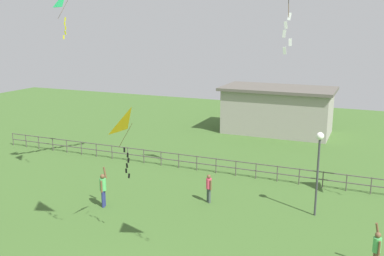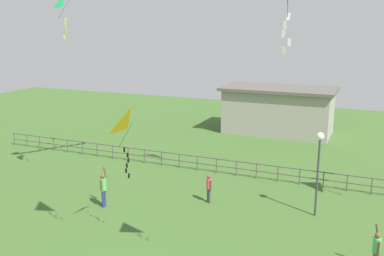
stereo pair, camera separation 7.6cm
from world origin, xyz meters
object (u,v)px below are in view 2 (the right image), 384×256
person_0 (103,187)px  kite_0 (132,126)px  person_1 (209,187)px  kite_4 (68,2)px  lamppost (319,155)px  person_3 (377,249)px

person_0 → kite_0: bearing=-38.0°
person_1 → kite_4: 11.73m
kite_0 → person_1: bearing=76.3°
lamppost → person_3: size_ratio=2.21×
kite_0 → kite_4: kite_4 is taller
person_0 → person_1: (4.64, 2.57, -0.15)m
lamppost → person_1: lamppost is taller
lamppost → kite_4: size_ratio=1.72×
person_1 → kite_0: (-1.27, -5.20, 4.15)m
person_0 → person_3: (12.58, -1.07, -0.08)m
person_1 → kite_0: 6.77m
person_1 → kite_0: bearing=-103.7°
person_1 → person_3: size_ratio=0.81×
lamppost → person_0: 10.54m
person_0 → person_1: 5.31m
lamppost → kite_4: kite_4 is taller
person_1 → lamppost: bearing=5.8°
person_0 → kite_4: 9.48m
kite_0 → kite_4: size_ratio=1.21×
kite_0 → lamppost: bearing=41.4°
person_0 → person_3: person_0 is taller
person_3 → kite_0: kite_0 is taller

